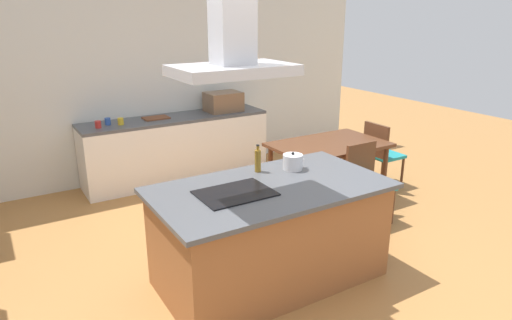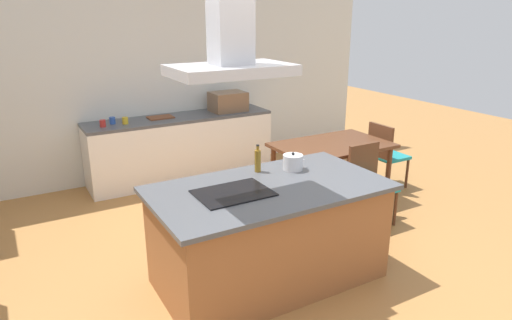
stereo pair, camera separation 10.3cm
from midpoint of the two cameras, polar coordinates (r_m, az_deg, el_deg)
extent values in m
plane|color=#AD753D|center=(5.44, -7.53, -7.10)|extent=(16.00, 16.00, 0.00)
cube|color=silver|center=(6.64, -14.30, 9.34)|extent=(7.20, 0.10, 2.70)
cube|color=#995B33|center=(4.05, 1.06, -9.43)|extent=(1.91, 1.00, 0.86)
cube|color=#4C4F54|center=(3.86, 1.09, -3.51)|extent=(2.01, 1.10, 0.04)
cube|color=black|center=(3.69, -3.44, -4.16)|extent=(0.60, 0.44, 0.01)
cylinder|color=silver|center=(4.24, 3.93, -0.25)|extent=(0.19, 0.19, 0.14)
sphere|color=black|center=(4.21, 3.96, 0.83)|extent=(0.03, 0.03, 0.03)
cone|color=silver|center=(4.30, 5.17, 0.09)|extent=(0.06, 0.03, 0.04)
cylinder|color=olive|center=(4.16, -0.48, -0.13)|extent=(0.06, 0.06, 0.20)
cylinder|color=olive|center=(4.12, -0.48, 1.49)|extent=(0.03, 0.03, 0.04)
cylinder|color=black|center=(4.11, -0.48, 1.84)|extent=(0.03, 0.03, 0.01)
cube|color=white|center=(6.59, -10.29, 1.32)|extent=(2.62, 0.62, 0.86)
cube|color=#4C4F54|center=(6.47, -10.51, 5.14)|extent=(2.62, 0.62, 0.04)
cube|color=brown|center=(6.74, -4.55, 7.29)|extent=(0.50, 0.38, 0.28)
cylinder|color=red|center=(6.10, -19.62, 4.22)|extent=(0.08, 0.08, 0.09)
cylinder|color=#2D56B2|center=(6.23, -18.52, 4.61)|extent=(0.08, 0.08, 0.09)
cylinder|color=gold|center=(6.18, -17.05, 4.65)|extent=(0.08, 0.08, 0.09)
cube|color=brown|center=(6.43, -12.86, 5.16)|extent=(0.34, 0.24, 0.02)
cube|color=#59331E|center=(5.69, 8.61, 1.89)|extent=(1.40, 0.90, 0.04)
cylinder|color=#59331E|center=(5.18, 5.72, -4.07)|extent=(0.06, 0.06, 0.71)
cylinder|color=#59331E|center=(5.97, 15.30, -1.60)|extent=(0.06, 0.06, 0.71)
cylinder|color=#59331E|center=(5.74, 1.30, -1.70)|extent=(0.06, 0.06, 0.71)
cylinder|color=#59331E|center=(6.46, 10.60, 0.28)|extent=(0.06, 0.06, 0.71)
cube|color=teal|center=(5.27, 13.66, -3.23)|extent=(0.42, 0.42, 0.04)
cube|color=#59331E|center=(5.32, 12.42, -0.20)|extent=(0.42, 0.04, 0.44)
cylinder|color=#59331E|center=(5.36, 16.20, -5.67)|extent=(0.04, 0.04, 0.41)
cylinder|color=#59331E|center=(5.12, 13.44, -6.59)|extent=(0.04, 0.04, 0.41)
cylinder|color=#59331E|center=(5.59, 13.51, -4.45)|extent=(0.04, 0.04, 0.41)
cylinder|color=#59331E|center=(5.36, 10.75, -5.27)|extent=(0.04, 0.04, 0.41)
cube|color=teal|center=(6.45, 15.35, 0.58)|extent=(0.42, 0.42, 0.04)
cube|color=#59331E|center=(6.25, 14.32, 2.41)|extent=(0.04, 0.42, 0.44)
cylinder|color=#59331E|center=(6.76, 15.15, -0.60)|extent=(0.04, 0.04, 0.41)
cylinder|color=#59331E|center=(6.53, 17.41, -1.46)|extent=(0.04, 0.04, 0.41)
cylinder|color=#59331E|center=(6.51, 12.95, -1.14)|extent=(0.04, 0.04, 0.41)
cylinder|color=#59331E|center=(6.28, 15.21, -2.06)|extent=(0.04, 0.04, 0.41)
cube|color=#ADADB2|center=(3.44, -3.75, 11.16)|extent=(0.90, 0.55, 0.08)
cube|color=#ADADB2|center=(3.42, -3.90, 17.66)|extent=(0.28, 0.24, 0.70)
camera|label=1|loc=(0.05, -90.70, -0.23)|focal=31.95mm
camera|label=2|loc=(0.05, 89.30, 0.23)|focal=31.95mm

